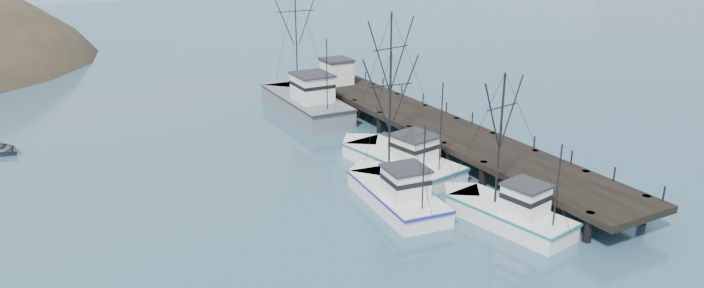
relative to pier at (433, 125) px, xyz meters
name	(u,v)px	position (x,y,z in m)	size (l,w,h in m)	color
ground	(398,257)	(-14.00, -16.00, -1.69)	(400.00, 400.00, 0.00)	#30526A
pier	(433,125)	(0.00, 0.00, 0.00)	(6.00, 44.00, 2.00)	black
trawler_near	(506,212)	(-5.39, -15.65, -0.87)	(4.81, 10.14, 10.37)	white
trawler_mid	(395,193)	(-10.05, -9.40, -0.87)	(4.68, 11.24, 11.09)	white
trawler_far	(399,158)	(-6.07, -3.72, -0.87)	(5.93, 12.79, 12.79)	white
work_vessel	(304,101)	(-6.02, 14.76, -0.46)	(5.12, 16.29, 13.56)	slate
pier_shed	(337,71)	(-0.87, 17.16, 1.73)	(3.00, 3.20, 2.80)	silver
pickup_truck	(335,76)	(-0.71, 18.00, 0.99)	(2.25, 4.88, 1.36)	silver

